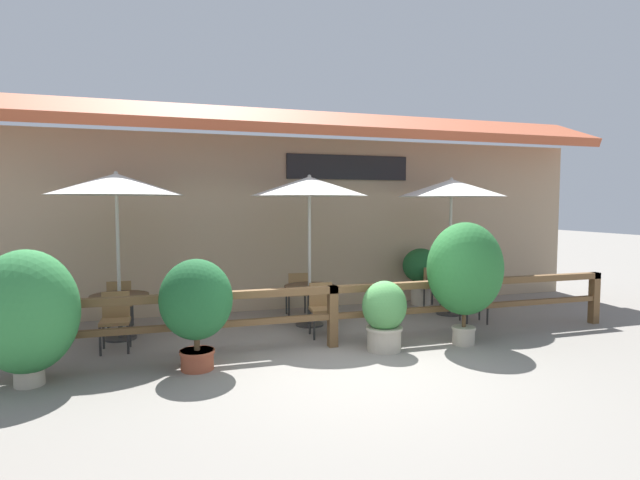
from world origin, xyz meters
name	(u,v)px	position (x,y,z in m)	size (l,w,h in m)	color
ground_plane	(358,367)	(0.00, 0.00, 0.00)	(60.00, 60.00, 0.00)	gray
building_facade	(286,206)	(0.00, 4.10, 2.17)	(14.28, 1.49, 4.23)	tan
patio_railing	(333,302)	(0.00, 1.05, 0.70)	(10.40, 0.14, 0.95)	brown
patio_umbrella_near	(116,185)	(-3.19, 2.51, 2.53)	(2.12, 2.12, 2.74)	#B7B2A8
dining_table_near	(120,304)	(-3.19, 2.51, 0.59)	(0.93, 0.93, 0.73)	#4C3826
chair_near_streetside	(115,318)	(-3.20, 1.85, 0.50)	(0.43, 0.43, 0.88)	olive
chair_near_wallside	(120,302)	(-3.24, 3.16, 0.50)	(0.42, 0.42, 0.88)	olive
patio_umbrella_middle	(309,187)	(0.04, 2.48, 2.53)	(2.12, 2.12, 2.74)	#B7B2A8
dining_table_middle	(310,293)	(0.04, 2.48, 0.59)	(0.93, 0.93, 0.73)	#4C3826
chair_middle_streetside	(322,306)	(0.05, 1.73, 0.50)	(0.45, 0.45, 0.88)	olive
chair_middle_wallside	(298,291)	(0.01, 3.22, 0.50)	(0.46, 0.46, 0.88)	olive
patio_umbrella_far	(451,188)	(2.97, 2.51, 2.53)	(2.12, 2.12, 2.74)	#B7B2A8
dining_table_far	(449,285)	(2.97, 2.51, 0.59)	(0.93, 0.93, 0.73)	#4C3826
chair_far_streetside	(473,296)	(3.03, 1.81, 0.50)	(0.51, 0.51, 0.88)	olive
chair_far_wallside	(430,284)	(2.93, 3.21, 0.50)	(0.44, 0.44, 0.88)	olive
potted_plant_small_flowering	(196,303)	(-2.08, 0.57, 0.90)	(0.96, 0.87, 1.49)	#9E4C33
potted_plant_tall_tropical	(27,313)	(-4.08, 0.58, 0.90)	(1.20, 1.08, 1.67)	#B7AD99
potted_plant_entrance_palm	(384,314)	(0.68, 0.63, 0.56)	(0.68, 0.61, 1.06)	#B7AD99
potted_plant_corner_fern	(465,270)	(2.02, 0.55, 1.18)	(1.21, 1.09, 1.93)	#B7AD99
potted_plant_broad_leaf	(421,270)	(2.90, 3.55, 0.77)	(0.81, 0.73, 1.24)	#B7AD99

